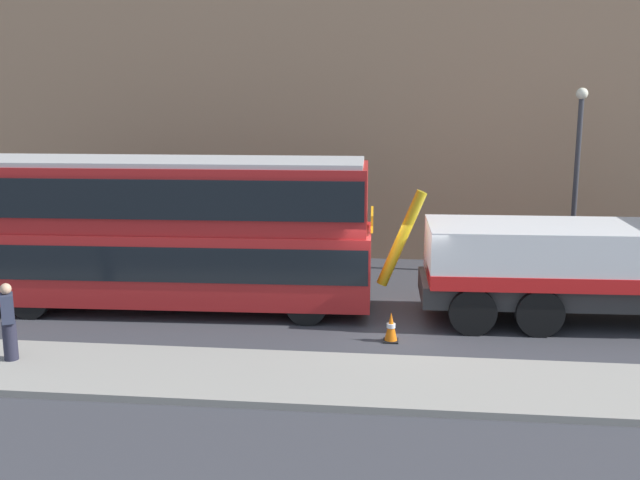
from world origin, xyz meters
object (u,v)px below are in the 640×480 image
object	(u,v)px
traffic_cone_near_bus	(391,328)
street_lamp	(577,166)
double_decker_bus	(163,228)
pedestrian_onlooker	(9,323)
recovery_tow_truck	(622,256)

from	to	relation	value
traffic_cone_near_bus	street_lamp	world-z (taller)	street_lamp
double_decker_bus	traffic_cone_near_bus	distance (m)	6.67
pedestrian_onlooker	double_decker_bus	bearing A→B (deg)	36.60
pedestrian_onlooker	traffic_cone_near_bus	world-z (taller)	pedestrian_onlooker
double_decker_bus	street_lamp	size ratio (longest dim) A/B	1.91
recovery_tow_truck	pedestrian_onlooker	bearing A→B (deg)	-164.28
pedestrian_onlooker	street_lamp	xyz separation A→B (m)	(13.66, 9.31, 2.49)
recovery_tow_truck	traffic_cone_near_bus	distance (m)	6.19
pedestrian_onlooker	recovery_tow_truck	bearing A→B (deg)	-10.55
recovery_tow_truck	traffic_cone_near_bus	xyz separation A→B (m)	(-5.69, -2.00, -1.42)
traffic_cone_near_bus	street_lamp	bearing A→B (deg)	51.14
traffic_cone_near_bus	pedestrian_onlooker	bearing A→B (deg)	-163.15
pedestrian_onlooker	traffic_cone_near_bus	xyz separation A→B (m)	(8.15, 2.47, -0.64)
double_decker_bus	pedestrian_onlooker	distance (m)	5.06
recovery_tow_truck	traffic_cone_near_bus	size ratio (longest dim) A/B	14.15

